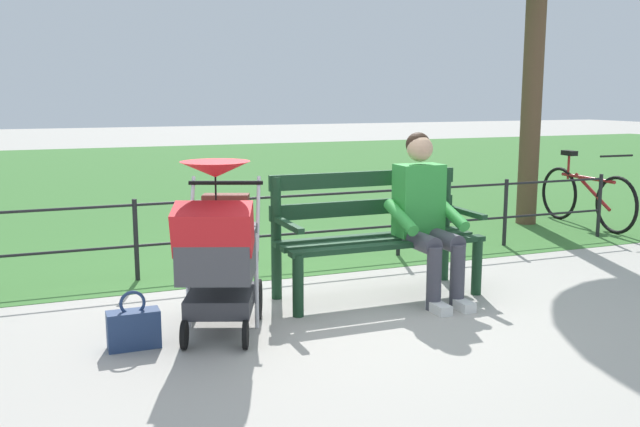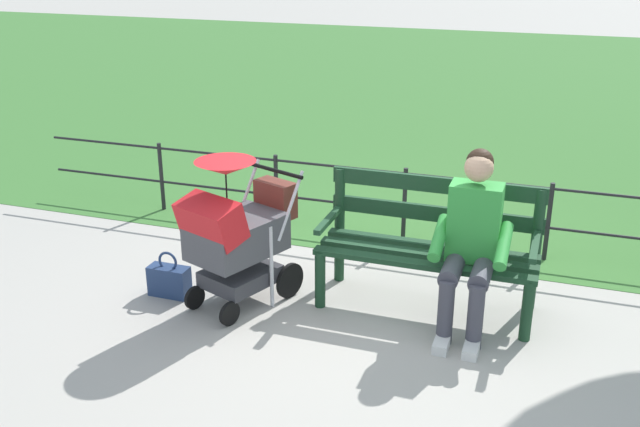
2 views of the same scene
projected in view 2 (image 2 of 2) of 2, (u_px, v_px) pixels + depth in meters
The scene contains 7 objects.
ground_plane at pixel (367, 300), 5.60m from camera, with size 60.00×60.00×0.00m, color #ADA89E.
grass_lawn at pixel (496, 86), 13.35m from camera, with size 40.00×16.00×0.01m, color #3D7533.
park_bench at pixel (430, 239), 5.37m from camera, with size 1.60×0.61×0.96m.
person_on_bench at pixel (472, 237), 5.02m from camera, with size 0.53×0.74×1.28m.
stroller at pixel (236, 231), 5.34m from camera, with size 0.77×1.00×1.15m.
handbag at pixel (169, 280), 5.63m from camera, with size 0.32×0.14×0.37m.
park_fence at pixel (435, 201), 6.44m from camera, with size 7.50×0.04×0.70m.
Camera 2 is at (-1.29, 4.82, 2.65)m, focal length 40.82 mm.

